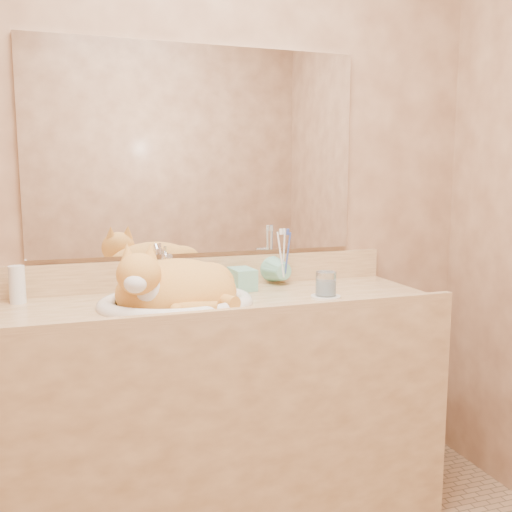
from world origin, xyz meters
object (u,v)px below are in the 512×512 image
object	(u,v)px
vanity_counter	(218,413)
sink_basin	(176,281)
soap_dispenser	(248,268)
water_glass	(326,284)
toothbrush_cup	(284,273)
cat	(172,285)

from	to	relation	value
vanity_counter	sink_basin	xyz separation A→B (m)	(-0.15, -0.02, 0.51)
soap_dispenser	water_glass	size ratio (longest dim) A/B	2.13
soap_dispenser	toothbrush_cup	size ratio (longest dim) A/B	1.60
sink_basin	cat	distance (m)	0.02
cat	water_glass	size ratio (longest dim) A/B	4.82
sink_basin	vanity_counter	bearing A→B (deg)	-2.16
water_glass	toothbrush_cup	bearing A→B (deg)	103.30
sink_basin	toothbrush_cup	bearing A→B (deg)	11.68
cat	toothbrush_cup	distance (m)	0.53
vanity_counter	water_glass	distance (m)	0.62
vanity_counter	soap_dispenser	world-z (taller)	soap_dispenser
soap_dispenser	water_glass	world-z (taller)	soap_dispenser
soap_dispenser	sink_basin	bearing A→B (deg)	-163.61
cat	water_glass	xyz separation A→B (m)	(0.55, -0.06, -0.02)
vanity_counter	sink_basin	bearing A→B (deg)	-172.42
sink_basin	soap_dispenser	bearing A→B (deg)	11.07
sink_basin	water_glass	xyz separation A→B (m)	(0.54, -0.07, -0.03)
sink_basin	soap_dispenser	size ratio (longest dim) A/B	2.81
soap_dispenser	water_glass	distance (m)	0.30
soap_dispenser	toothbrush_cup	world-z (taller)	soap_dispenser
toothbrush_cup	vanity_counter	bearing A→B (deg)	-152.91
sink_basin	soap_dispenser	xyz separation A→B (m)	(0.30, 0.11, 0.01)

